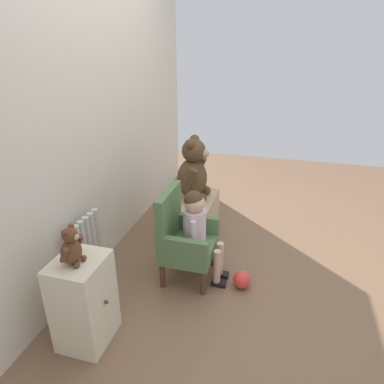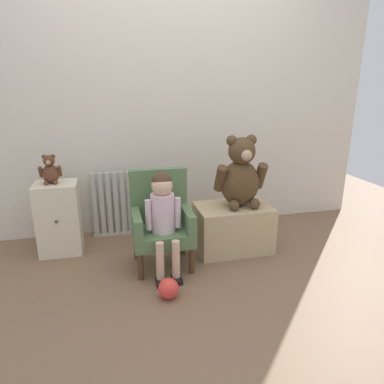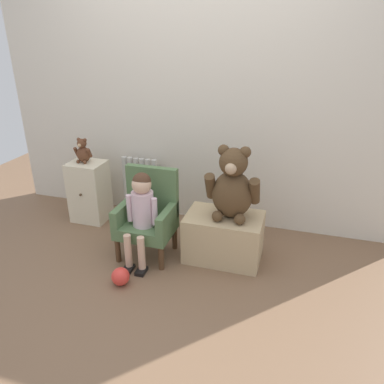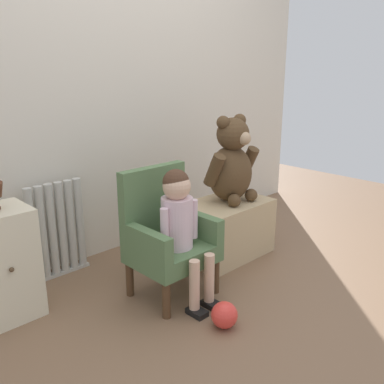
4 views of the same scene
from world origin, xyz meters
TOP-DOWN VIEW (x-y plane):
  - ground_plane at (0.00, 0.00)m, footprint 6.00×6.00m
  - back_wall at (0.00, 1.26)m, footprint 3.80×0.05m
  - radiator at (-0.55, 1.13)m, footprint 0.37×0.05m
  - small_dresser at (-0.98, 0.90)m, footprint 0.33×0.30m
  - child_armchair at (-0.21, 0.52)m, footprint 0.43×0.38m
  - child_figure at (-0.21, 0.40)m, footprint 0.25×0.35m
  - low_bench at (0.40, 0.61)m, footprint 0.60×0.39m
  - large_teddy_bear at (0.45, 0.62)m, footprint 0.42×0.29m
  - small_teddy_bear at (-1.00, 0.91)m, footprint 0.17×0.12m
  - toy_ball at (-0.24, 0.05)m, footprint 0.13×0.13m

SIDE VIEW (x-z plane):
  - ground_plane at x=0.00m, z-range 0.00..0.00m
  - toy_ball at x=-0.24m, z-range 0.00..0.13m
  - low_bench at x=0.40m, z-range 0.00..0.38m
  - small_dresser at x=-0.98m, z-range 0.00..0.58m
  - radiator at x=-0.55m, z-range 0.00..0.59m
  - child_armchair at x=-0.21m, z-range -0.01..0.70m
  - child_figure at x=-0.21m, z-range 0.11..0.85m
  - large_teddy_bear at x=0.45m, z-range 0.34..0.91m
  - small_teddy_bear at x=-1.00m, z-range 0.57..0.80m
  - back_wall at x=0.00m, z-range 0.00..2.40m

